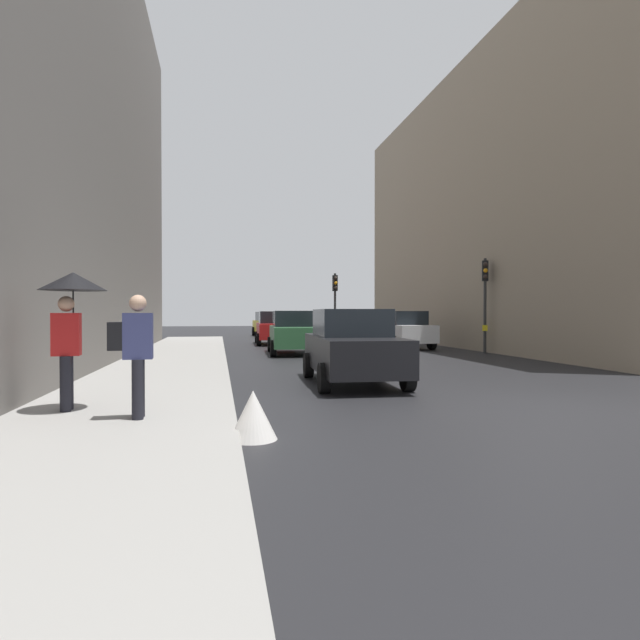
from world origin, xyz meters
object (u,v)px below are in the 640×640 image
(pedestrian_with_grey_backpack, at_px, (135,348))
(car_yellow_taxi, at_px, (268,324))
(traffic_light_far_median, at_px, (335,295))
(car_green_estate, at_px, (294,332))
(pedestrian_with_umbrella, at_px, (71,302))
(car_red_sedan, at_px, (275,328))
(warning_sign_triangle, at_px, (253,415))
(car_white_compact, at_px, (402,330))
(car_dark_suv, at_px, (353,346))
(traffic_light_mid_street, at_px, (485,288))

(pedestrian_with_grey_backpack, bearing_deg, car_yellow_taxi, 81.04)
(traffic_light_far_median, bearing_deg, pedestrian_with_grey_backpack, -110.59)
(traffic_light_far_median, xyz_separation_m, car_yellow_taxi, (-2.56, 10.60, -1.73))
(car_green_estate, xyz_separation_m, pedestrian_with_umbrella, (-5.26, -12.55, 0.96))
(traffic_light_far_median, distance_m, car_yellow_taxi, 11.04)
(car_yellow_taxi, distance_m, car_red_sedan, 9.87)
(car_green_estate, distance_m, warning_sign_triangle, 14.56)
(traffic_light_far_median, height_order, car_white_compact, traffic_light_far_median)
(car_dark_suv, bearing_deg, traffic_light_far_median, 78.89)
(car_white_compact, relative_size, car_red_sedan, 1.01)
(traffic_light_far_median, distance_m, car_green_estate, 6.99)
(car_yellow_taxi, height_order, car_white_compact, same)
(pedestrian_with_umbrella, bearing_deg, warning_sign_triangle, -33.39)
(traffic_light_far_median, xyz_separation_m, warning_sign_triangle, (-5.67, -20.34, -2.29))
(car_yellow_taxi, bearing_deg, car_dark_suv, -90.97)
(car_green_estate, xyz_separation_m, car_white_compact, (5.54, 2.43, 0.00))
(car_green_estate, xyz_separation_m, car_dark_suv, (0.10, -9.24, 0.00))
(car_white_compact, height_order, pedestrian_with_grey_backpack, pedestrian_with_grey_backpack)
(traffic_light_far_median, relative_size, car_red_sedan, 0.89)
(car_white_compact, xyz_separation_m, warning_sign_triangle, (-8.12, -16.75, -0.55))
(traffic_light_far_median, bearing_deg, car_white_compact, -55.81)
(traffic_light_mid_street, relative_size, car_dark_suv, 0.92)
(traffic_light_far_median, bearing_deg, car_dark_suv, -101.11)
(traffic_light_mid_street, relative_size, car_white_compact, 0.91)
(pedestrian_with_grey_backpack, bearing_deg, traffic_light_far_median, 69.41)
(car_yellow_taxi, relative_size, car_dark_suv, 1.00)
(car_red_sedan, height_order, pedestrian_with_grey_backpack, pedestrian_with_grey_backpack)
(car_red_sedan, bearing_deg, warning_sign_triangle, -96.80)
(car_green_estate, distance_m, car_dark_suv, 9.24)
(traffic_light_mid_street, xyz_separation_m, pedestrian_with_umbrella, (-13.08, -11.28, -0.87))
(traffic_light_far_median, height_order, car_red_sedan, traffic_light_far_median)
(car_green_estate, bearing_deg, car_yellow_taxi, 88.16)
(car_red_sedan, bearing_deg, car_dark_suv, -89.43)
(car_yellow_taxi, bearing_deg, car_green_estate, -91.84)
(traffic_light_mid_street, height_order, car_red_sedan, traffic_light_mid_street)
(car_dark_suv, relative_size, warning_sign_triangle, 6.59)
(car_yellow_taxi, bearing_deg, traffic_light_mid_street, -67.83)
(car_green_estate, xyz_separation_m, warning_sign_triangle, (-2.58, -14.32, -0.55))
(car_yellow_taxi, xyz_separation_m, car_dark_suv, (-0.44, -25.86, 0.00))
(pedestrian_with_grey_backpack, distance_m, warning_sign_triangle, 2.05)
(car_white_compact, bearing_deg, car_red_sedan, 142.19)
(car_red_sedan, bearing_deg, car_green_estate, -89.47)
(pedestrian_with_umbrella, bearing_deg, car_white_compact, 54.20)
(car_yellow_taxi, distance_m, car_white_compact, 15.05)
(car_yellow_taxi, bearing_deg, warning_sign_triangle, -95.74)
(car_yellow_taxi, xyz_separation_m, pedestrian_with_umbrella, (-5.80, -29.17, 0.96))
(traffic_light_mid_street, relative_size, pedestrian_with_umbrella, 1.84)
(car_dark_suv, xyz_separation_m, car_red_sedan, (-0.16, 16.01, 0.00))
(car_red_sedan, bearing_deg, traffic_light_far_median, -13.31)
(car_white_compact, bearing_deg, traffic_light_far_median, 124.19)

